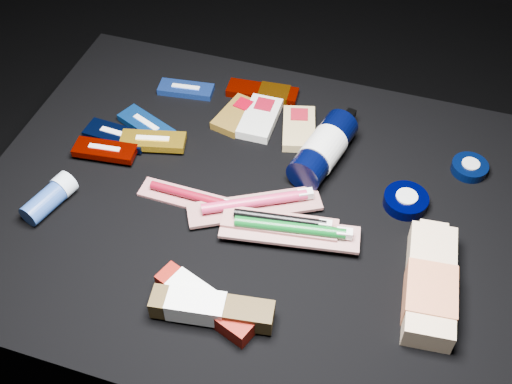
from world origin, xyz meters
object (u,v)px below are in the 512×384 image
(lotion_bottle, at_px, (323,149))
(deodorant_stick, at_px, (50,198))
(bodywash_bottle, at_px, (430,286))
(toothpaste_carton_red, at_px, (201,300))

(lotion_bottle, height_order, deodorant_stick, lotion_bottle)
(bodywash_bottle, distance_m, toothpaste_carton_red, 0.36)
(lotion_bottle, relative_size, deodorant_stick, 1.97)
(deodorant_stick, height_order, toothpaste_carton_red, deodorant_stick)
(lotion_bottle, xyz_separation_m, deodorant_stick, (-0.44, -0.26, -0.01))
(bodywash_bottle, bearing_deg, deodorant_stick, 176.18)
(bodywash_bottle, bearing_deg, lotion_bottle, 129.19)
(toothpaste_carton_red, bearing_deg, lotion_bottle, 94.36)
(lotion_bottle, relative_size, bodywash_bottle, 0.96)
(deodorant_stick, distance_m, toothpaste_carton_red, 0.35)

